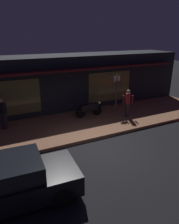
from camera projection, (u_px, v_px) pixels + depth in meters
The scene contains 8 objects.
ground_plane at pixel (105, 150), 9.45m from camera, with size 60.00×60.00×0.00m, color black.
sidewalk_slab at pixel (79, 124), 11.95m from camera, with size 18.00×4.00×0.15m, color brown.
storefront_building at pixel (58, 83), 14.21m from camera, with size 18.00×3.30×3.60m.
motorcycle at pixel (89, 109), 12.75m from camera, with size 1.70×0.55×0.97m.
person_photographer at pixel (3, 113), 10.93m from camera, with size 0.50×0.49×1.67m.
person_bystander at pixel (128, 103), 12.60m from camera, with size 0.58×0.44×1.67m.
sign_post at pixel (116, 91), 13.25m from camera, with size 0.44×0.09×2.40m.
parked_car_near at pixel (9, 182), 6.31m from camera, with size 4.20×2.00×1.42m.
Camera 1 is at (-4.28, -7.12, 4.86)m, focal length 33.83 mm.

